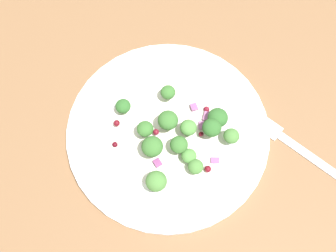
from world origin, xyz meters
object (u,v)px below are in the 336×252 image
(plate, at_px, (168,131))
(broccoli_floret_2, at_px, (208,128))
(broccoli_floret_1, at_px, (185,128))
(broccoli_floret_0, at_px, (185,156))
(fork, at_px, (303,153))

(plate, bearing_deg, broccoli_floret_2, -6.15)
(plate, height_order, broccoli_floret_1, broccoli_floret_1)
(broccoli_floret_0, xyz_separation_m, broccoli_floret_1, (-0.00, 0.04, 0.01))
(broccoli_floret_0, bearing_deg, plate, 118.35)
(broccoli_floret_2, relative_size, fork, 0.17)
(plate, relative_size, broccoli_floret_1, 12.22)
(broccoli_floret_0, bearing_deg, broccoli_floret_1, 90.37)
(broccoli_floret_1, distance_m, broccoli_floret_2, 0.03)
(broccoli_floret_0, height_order, fork, broccoli_floret_0)
(broccoli_floret_2, height_order, fork, broccoli_floret_2)
(fork, bearing_deg, broccoli_floret_1, 170.84)
(plate, height_order, broccoli_floret_2, broccoli_floret_2)
(broccoli_floret_0, bearing_deg, broccoli_floret_2, 49.81)
(broccoli_floret_1, bearing_deg, broccoli_floret_2, -2.03)
(plate, xyz_separation_m, broccoli_floret_0, (0.02, -0.04, 0.02))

